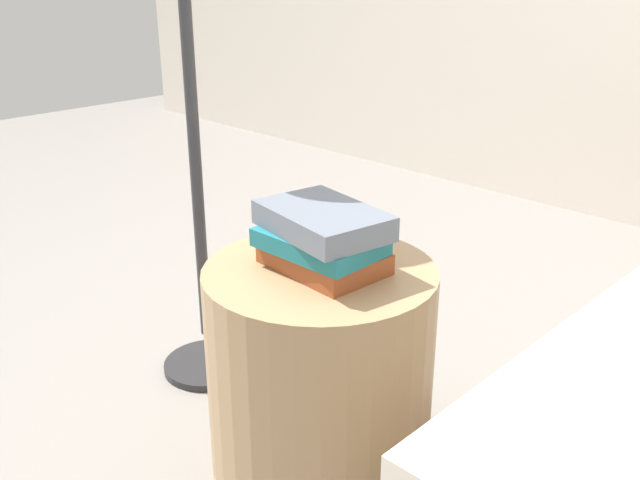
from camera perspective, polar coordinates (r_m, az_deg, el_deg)
ground_plane at (r=1.66m, az=0.00°, el=-17.10°), size 8.00×8.00×0.00m
side_table at (r=1.53m, az=0.00°, el=-10.33°), size 0.47×0.47×0.46m
book_rust at (r=1.42m, az=0.24°, el=-1.44°), size 0.24×0.18×0.04m
book_teal at (r=1.39m, az=0.01°, el=-0.20°), size 0.24×0.16×0.04m
book_slate at (r=1.38m, az=0.37°, el=1.54°), size 0.28×0.21×0.05m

